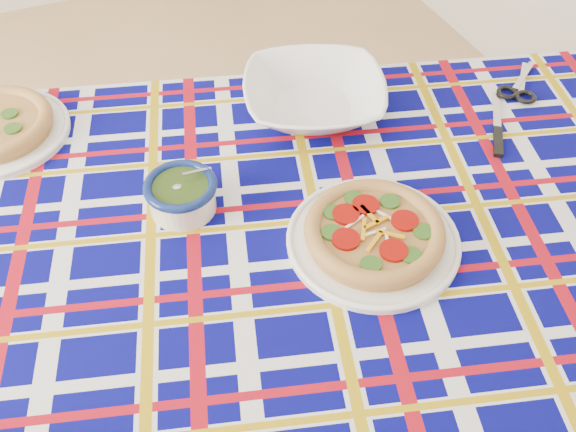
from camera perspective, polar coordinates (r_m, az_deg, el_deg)
name	(u,v)px	position (r m, az deg, el deg)	size (l,w,h in m)	color
floor	(57,342)	(2.00, -19.81, -10.51)	(4.00, 4.00, 0.00)	tan
dining_table	(280,272)	(1.16, -0.72, -4.97)	(1.82, 1.40, 0.75)	brown
tablecloth	(280,263)	(1.14, -0.73, -4.21)	(1.64, 1.04, 0.11)	#060563
main_focaccia_plate	(374,232)	(1.09, 7.68, -1.42)	(0.31, 0.31, 0.06)	#AA773C
pesto_bowl	(181,193)	(1.15, -9.46, 2.04)	(0.13, 0.13, 0.08)	#1D300D
serving_bowl	(314,97)	(1.36, 2.34, 10.57)	(0.29, 0.29, 0.07)	white
table_knife	(497,112)	(1.43, 18.09, 8.77)	(0.22, 0.02, 0.01)	silver
kitchen_scissors	(523,77)	(1.55, 20.18, 11.56)	(0.19, 0.09, 0.02)	silver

